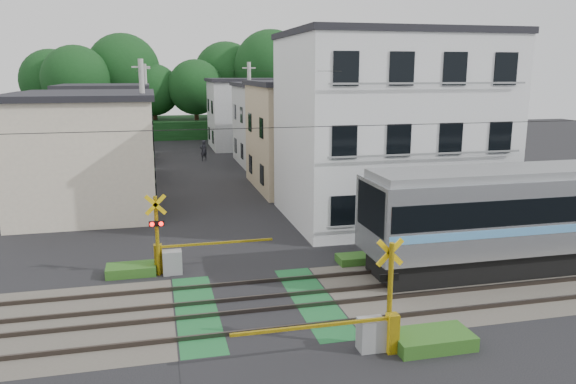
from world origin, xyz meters
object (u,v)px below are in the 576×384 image
object	(u,v)px
crossing_signal_near	(375,326)
apartment_block	(388,127)
crossing_signal_far	(170,255)
pedestrian	(204,150)

from	to	relation	value
crossing_signal_near	apartment_block	size ratio (longest dim) A/B	0.46
crossing_signal_near	crossing_signal_far	size ratio (longest dim) A/B	1.00
crossing_signal_near	apartment_block	bearing A→B (deg)	65.78
crossing_signal_far	apartment_block	size ratio (longest dim) A/B	0.46
crossing_signal_near	crossing_signal_far	xyz separation A→B (m)	(-5.17, 7.31, 0.00)
crossing_signal_far	pedestrian	xyz separation A→B (m)	(3.66, 26.80, 0.15)
crossing_signal_near	apartment_block	xyz separation A→B (m)	(5.91, 13.15, 3.94)
crossing_signal_near	crossing_signal_far	bearing A→B (deg)	125.29
crossing_signal_far	pedestrian	distance (m)	27.05
crossing_signal_far	crossing_signal_near	bearing A→B (deg)	-54.71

